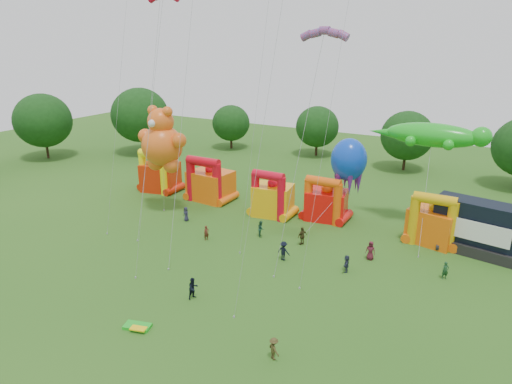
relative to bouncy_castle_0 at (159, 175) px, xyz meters
The scene contains 24 objects.
ground 33.93m from the bouncy_castle_0, 54.27° to the right, with size 160.00×160.00×0.00m, color #275818.
tree_ring 32.91m from the bouncy_castle_0, 55.32° to the right, with size 122.80×124.90×12.07m.
bouncy_castle_0 is the anchor object (origin of this frame).
bouncy_castle_1 8.39m from the bouncy_castle_0, ahead, with size 5.64×4.67×6.12m.
bouncy_castle_2 18.22m from the bouncy_castle_0, ahead, with size 4.95×4.21×5.85m.
bouncy_castle_3 24.34m from the bouncy_castle_0, ahead, with size 5.15×4.40×5.50m.
bouncy_castle_4 36.49m from the bouncy_castle_0, ahead, with size 5.40×4.72×5.74m.
stage_trailer 40.78m from the bouncy_castle_0, ahead, with size 8.87×4.60×5.38m.
teddy_bear_kite 10.54m from the bouncy_castle_0, 43.90° to the right, with size 6.89×4.89×13.16m.
gecko_kite 35.50m from the bouncy_castle_0, ahead, with size 12.70×10.65×12.03m.
octopus_kite 26.00m from the bouncy_castle_0, ahead, with size 4.56×9.18×9.92m.
parafoil_kites 23.71m from the bouncy_castle_0, 35.46° to the right, with size 22.01×10.69×26.27m.
diamond_kites 28.02m from the bouncy_castle_0, 33.83° to the right, with size 25.86×16.31×41.60m.
folded_kite_bundle 32.75m from the bouncy_castle_0, 52.24° to the right, with size 2.20×1.51×0.31m.
spectator_0 12.57m from the bouncy_castle_0, 35.21° to the right, with size 0.84×0.54×1.71m, color #25243C.
spectator_1 18.69m from the bouncy_castle_0, 34.11° to the right, with size 0.59×0.39×1.62m, color #522317.
spectator_2 21.17m from the bouncy_castle_0, 18.58° to the right, with size 0.86×0.67×1.77m, color #1C4630.
spectator_3 26.87m from the bouncy_castle_0, 23.28° to the right, with size 1.27×0.73×1.96m, color black.
spectator_4 25.69m from the bouncy_castle_0, 14.72° to the right, with size 1.16×0.48×1.98m, color #373116.
spectator_5 32.28m from the bouncy_castle_0, 17.70° to the right, with size 1.52×0.48×1.64m, color #262C3F.
spectator_6 32.60m from the bouncy_castle_0, 11.22° to the right, with size 0.94×0.61×1.92m, color #4F1623.
spectator_7 39.47m from the bouncy_castle_0, ahead, with size 0.61×0.40×1.66m, color #194021.
spectator_8 29.45m from the bouncy_castle_0, 43.99° to the right, with size 0.91×0.71×1.88m, color black.
spectator_9 38.72m from the bouncy_castle_0, 38.13° to the right, with size 1.06×0.61×1.64m, color #403719.
Camera 1 is at (22.14, -19.21, 20.58)m, focal length 32.00 mm.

